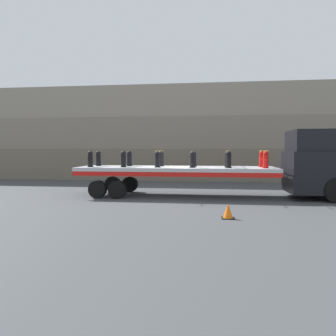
{
  "coord_description": "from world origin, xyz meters",
  "views": [
    {
      "loc": [
        1.59,
        -15.36,
        2.18
      ],
      "look_at": [
        -0.39,
        0.0,
        1.33
      ],
      "focal_mm": 35.0,
      "sensor_mm": 36.0,
      "label": 1
    }
  ],
  "objects_px": {
    "fire_hydrant_black_near_4": "(229,160)",
    "fire_hydrant_black_far_3": "(194,159)",
    "traffic_cone": "(228,211)",
    "fire_hydrant_black_far_0": "(98,159)",
    "flatbed_trailer": "(166,172)",
    "fire_hydrant_black_near_3": "(193,160)",
    "fire_hydrant_black_far_4": "(227,159)",
    "truck_cab": "(318,165)",
    "fire_hydrant_black_far_2": "(161,159)",
    "fire_hydrant_red_far_5": "(262,159)",
    "fire_hydrant_black_near_1": "(123,159)",
    "fire_hydrant_black_far_1": "(129,159)",
    "fire_hydrant_red_near_5": "(266,160)",
    "fire_hydrant_black_near_0": "(90,159)",
    "fire_hydrant_black_near_2": "(158,159)"
  },
  "relations": [
    {
      "from": "fire_hydrant_black_near_0",
      "to": "fire_hydrant_red_far_5",
      "type": "xyz_separation_m",
      "value": [
        8.02,
        1.12,
        0.0
      ]
    },
    {
      "from": "fire_hydrant_black_far_0",
      "to": "fire_hydrant_black_far_3",
      "type": "bearing_deg",
      "value": 0.0
    },
    {
      "from": "truck_cab",
      "to": "fire_hydrant_black_near_1",
      "type": "relative_size",
      "value": 4.04
    },
    {
      "from": "truck_cab",
      "to": "fire_hydrant_black_far_4",
      "type": "bearing_deg",
      "value": 171.97
    },
    {
      "from": "fire_hydrant_black_near_4",
      "to": "flatbed_trailer",
      "type": "bearing_deg",
      "value": 168.99
    },
    {
      "from": "fire_hydrant_red_near_5",
      "to": "traffic_cone",
      "type": "relative_size",
      "value": 1.56
    },
    {
      "from": "fire_hydrant_black_far_0",
      "to": "fire_hydrant_red_far_5",
      "type": "bearing_deg",
      "value": 0.0
    },
    {
      "from": "truck_cab",
      "to": "fire_hydrant_black_near_4",
      "type": "distance_m",
      "value": 4.02
    },
    {
      "from": "fire_hydrant_black_near_1",
      "to": "fire_hydrant_red_far_5",
      "type": "height_order",
      "value": "same"
    },
    {
      "from": "fire_hydrant_black_far_0",
      "to": "fire_hydrant_red_near_5",
      "type": "xyz_separation_m",
      "value": [
        8.02,
        -1.12,
        0.0
      ]
    },
    {
      "from": "fire_hydrant_black_far_0",
      "to": "fire_hydrant_black_far_4",
      "type": "xyz_separation_m",
      "value": [
        6.42,
        0.0,
        0.0
      ]
    },
    {
      "from": "fire_hydrant_black_near_3",
      "to": "fire_hydrant_black_near_4",
      "type": "xyz_separation_m",
      "value": [
        1.6,
        0.0,
        0.0
      ]
    },
    {
      "from": "fire_hydrant_black_far_1",
      "to": "fire_hydrant_red_near_5",
      "type": "height_order",
      "value": "same"
    },
    {
      "from": "fire_hydrant_black_near_4",
      "to": "traffic_cone",
      "type": "distance_m",
      "value": 4.58
    },
    {
      "from": "fire_hydrant_black_near_3",
      "to": "fire_hydrant_black_far_4",
      "type": "height_order",
      "value": "same"
    },
    {
      "from": "flatbed_trailer",
      "to": "fire_hydrant_black_near_1",
      "type": "relative_size",
      "value": 12.16
    },
    {
      "from": "fire_hydrant_black_near_4",
      "to": "fire_hydrant_black_far_3",
      "type": "bearing_deg",
      "value": 145.06
    },
    {
      "from": "fire_hydrant_black_far_3",
      "to": "truck_cab",
      "type": "bearing_deg",
      "value": -5.74
    },
    {
      "from": "truck_cab",
      "to": "fire_hydrant_red_far_5",
      "type": "bearing_deg",
      "value": 166.69
    },
    {
      "from": "flatbed_trailer",
      "to": "fire_hydrant_black_far_2",
      "type": "bearing_deg",
      "value": 120.4
    },
    {
      "from": "fire_hydrant_red_far_5",
      "to": "fire_hydrant_black_near_2",
      "type": "bearing_deg",
      "value": -166.89
    },
    {
      "from": "fire_hydrant_red_far_5",
      "to": "traffic_cone",
      "type": "distance_m",
      "value": 5.94
    },
    {
      "from": "fire_hydrant_black_near_0",
      "to": "traffic_cone",
      "type": "xyz_separation_m",
      "value": [
        6.18,
        -4.32,
        -1.51
      ]
    },
    {
      "from": "fire_hydrant_black_far_1",
      "to": "fire_hydrant_red_far_5",
      "type": "height_order",
      "value": "same"
    },
    {
      "from": "fire_hydrant_black_near_1",
      "to": "fire_hydrant_black_near_4",
      "type": "xyz_separation_m",
      "value": [
        4.81,
        0.0,
        0.0
      ]
    },
    {
      "from": "fire_hydrant_black_far_2",
      "to": "fire_hydrant_black_far_0",
      "type": "bearing_deg",
      "value": 180.0
    },
    {
      "from": "flatbed_trailer",
      "to": "fire_hydrant_black_far_3",
      "type": "distance_m",
      "value": 1.52
    },
    {
      "from": "flatbed_trailer",
      "to": "fire_hydrant_black_far_0",
      "type": "xyz_separation_m",
      "value": [
        -3.54,
        0.56,
        0.6
      ]
    },
    {
      "from": "fire_hydrant_black_far_1",
      "to": "fire_hydrant_black_near_2",
      "type": "xyz_separation_m",
      "value": [
        1.6,
        -1.12,
        0.0
      ]
    },
    {
      "from": "fire_hydrant_black_near_1",
      "to": "traffic_cone",
      "type": "xyz_separation_m",
      "value": [
        4.57,
        -4.32,
        -1.51
      ]
    },
    {
      "from": "truck_cab",
      "to": "fire_hydrant_black_far_4",
      "type": "distance_m",
      "value": 4.02
    },
    {
      "from": "fire_hydrant_black_far_2",
      "to": "fire_hydrant_black_far_4",
      "type": "xyz_separation_m",
      "value": [
        3.21,
        0.0,
        0.0
      ]
    },
    {
      "from": "fire_hydrant_black_far_2",
      "to": "fire_hydrant_black_near_2",
      "type": "bearing_deg",
      "value": -90.0
    },
    {
      "from": "truck_cab",
      "to": "fire_hydrant_black_far_4",
      "type": "relative_size",
      "value": 4.04
    },
    {
      "from": "fire_hydrant_black_far_2",
      "to": "fire_hydrant_black_far_4",
      "type": "bearing_deg",
      "value": 0.0
    },
    {
      "from": "truck_cab",
      "to": "fire_hydrant_black_near_1",
      "type": "xyz_separation_m",
      "value": [
        -8.78,
        -0.56,
        0.23
      ]
    },
    {
      "from": "traffic_cone",
      "to": "fire_hydrant_black_near_2",
      "type": "bearing_deg",
      "value": 124.53
    },
    {
      "from": "fire_hydrant_black_near_3",
      "to": "fire_hydrant_black_near_0",
      "type": "bearing_deg",
      "value": 180.0
    },
    {
      "from": "truck_cab",
      "to": "fire_hydrant_black_far_2",
      "type": "relative_size",
      "value": 4.04
    },
    {
      "from": "fire_hydrant_black_far_2",
      "to": "fire_hydrant_black_near_3",
      "type": "distance_m",
      "value": 1.96
    },
    {
      "from": "flatbed_trailer",
      "to": "fire_hydrant_black_far_3",
      "type": "xyz_separation_m",
      "value": [
        1.28,
        0.56,
        0.6
      ]
    },
    {
      "from": "truck_cab",
      "to": "traffic_cone",
      "type": "relative_size",
      "value": 6.3
    },
    {
      "from": "fire_hydrant_black_far_1",
      "to": "fire_hydrant_black_far_4",
      "type": "xyz_separation_m",
      "value": [
        4.81,
        0.0,
        0.0
      ]
    },
    {
      "from": "fire_hydrant_black_far_4",
      "to": "fire_hydrant_red_near_5",
      "type": "bearing_deg",
      "value": -34.94
    },
    {
      "from": "fire_hydrant_black_far_0",
      "to": "traffic_cone",
      "type": "distance_m",
      "value": 8.37
    },
    {
      "from": "flatbed_trailer",
      "to": "traffic_cone",
      "type": "bearing_deg",
      "value": -61.56
    },
    {
      "from": "fire_hydrant_black_far_1",
      "to": "fire_hydrant_black_near_3",
      "type": "height_order",
      "value": "same"
    },
    {
      "from": "fire_hydrant_black_far_1",
      "to": "fire_hydrant_red_far_5",
      "type": "distance_m",
      "value": 6.42
    },
    {
      "from": "fire_hydrant_black_far_2",
      "to": "fire_hydrant_black_far_4",
      "type": "distance_m",
      "value": 3.21
    },
    {
      "from": "fire_hydrant_black_far_1",
      "to": "fire_hydrant_black_near_3",
      "type": "distance_m",
      "value": 3.4
    }
  ]
}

